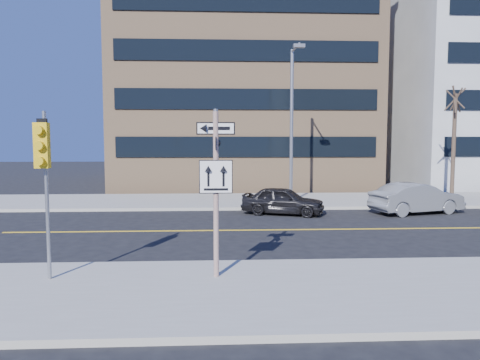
{
  "coord_description": "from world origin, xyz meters",
  "views": [
    {
      "loc": [
        0.01,
        -13.7,
        3.5
      ],
      "look_at": [
        0.91,
        4.0,
        1.94
      ],
      "focal_mm": 35.0,
      "sensor_mm": 36.0,
      "label": 1
    }
  ],
  "objects": [
    {
      "name": "traffic_signal",
      "position": [
        -4.0,
        -2.66,
        3.03
      ],
      "size": [
        0.32,
        0.45,
        4.0
      ],
      "color": "gray",
      "rests_on": "near_sidewalk"
    },
    {
      "name": "ground",
      "position": [
        0.0,
        0.0,
        0.0
      ],
      "size": [
        120.0,
        120.0,
        0.0
      ],
      "primitive_type": "plane",
      "color": "black",
      "rests_on": "ground"
    },
    {
      "name": "parked_car_a",
      "position": [
        3.1,
        7.7,
        0.65
      ],
      "size": [
        2.7,
        4.1,
        1.3
      ],
      "primitive_type": "imported",
      "rotation": [
        0.0,
        0.0,
        1.24
      ],
      "color": "black",
      "rests_on": "ground"
    },
    {
      "name": "street_tree_west",
      "position": [
        13.0,
        11.3,
        5.52
      ],
      "size": [
        1.8,
        1.8,
        6.35
      ],
      "color": "#3A2B22",
      "rests_on": "far_sidewalk"
    },
    {
      "name": "building_brick",
      "position": [
        2.0,
        25.0,
        9.0
      ],
      "size": [
        18.0,
        18.0,
        18.0
      ],
      "primitive_type": "cube",
      "color": "tan",
      "rests_on": "ground"
    },
    {
      "name": "sign_pole",
      "position": [
        0.0,
        -2.51,
        2.44
      ],
      "size": [
        0.92,
        0.92,
        4.06
      ],
      "color": "beige",
      "rests_on": "near_sidewalk"
    },
    {
      "name": "streetlight_a",
      "position": [
        4.0,
        10.76,
        4.76
      ],
      "size": [
        0.55,
        2.25,
        8.0
      ],
      "color": "gray",
      "rests_on": "far_sidewalk"
    },
    {
      "name": "parked_car_b",
      "position": [
        9.41,
        7.61,
        0.73
      ],
      "size": [
        2.68,
        4.66,
        1.45
      ],
      "primitive_type": "imported",
      "rotation": [
        0.0,
        0.0,
        1.85
      ],
      "color": "gray",
      "rests_on": "ground"
    }
  ]
}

